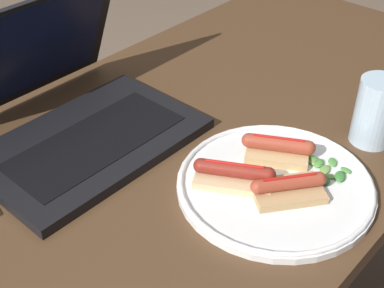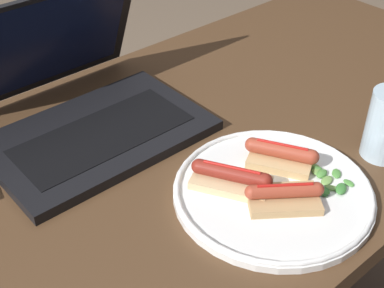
# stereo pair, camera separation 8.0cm
# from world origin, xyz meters

# --- Properties ---
(desk) EXTENTS (1.42, 0.68, 0.75)m
(desk) POSITION_xyz_m (0.00, 0.00, 0.65)
(desk) COLOR #4C331E
(desk) RESTS_ON ground_plane
(laptop) EXTENTS (0.36, 0.32, 0.22)m
(laptop) POSITION_xyz_m (-0.14, 0.16, 0.79)
(laptop) COLOR black
(laptop) RESTS_ON desk
(plate) EXTENTS (0.30, 0.30, 0.02)m
(plate) POSITION_xyz_m (-0.02, -0.18, 0.76)
(plate) COLOR white
(plate) RESTS_ON desk
(sausage_toast_left) EXTENTS (0.12, 0.11, 0.04)m
(sausage_toast_left) POSITION_xyz_m (-0.03, -0.20, 0.78)
(sausage_toast_left) COLOR tan
(sausage_toast_left) RESTS_ON plate
(sausage_toast_middle) EXTENTS (0.10, 0.12, 0.04)m
(sausage_toast_middle) POSITION_xyz_m (0.03, -0.14, 0.78)
(sausage_toast_middle) COLOR tan
(sausage_toast_middle) RESTS_ON plate
(sausage_toast_right) EXTENTS (0.11, 0.13, 0.04)m
(sausage_toast_right) POSITION_xyz_m (-0.06, -0.13, 0.78)
(sausage_toast_right) COLOR #D6B784
(sausage_toast_right) RESTS_ON plate
(salad_pile) EXTENTS (0.08, 0.08, 0.01)m
(salad_pile) POSITION_xyz_m (0.05, -0.22, 0.77)
(salad_pile) COLOR #709E4C
(salad_pile) RESTS_ON plate
(drinking_glass) EXTENTS (0.07, 0.07, 0.12)m
(drinking_glass) POSITION_xyz_m (0.19, -0.22, 0.81)
(drinking_glass) COLOR silver
(drinking_glass) RESTS_ON desk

